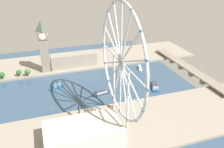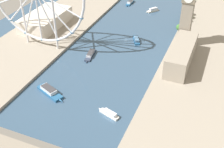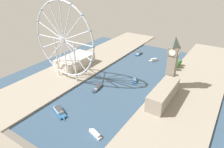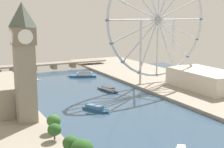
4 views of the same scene
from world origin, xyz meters
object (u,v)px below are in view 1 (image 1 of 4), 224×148
at_px(riverside_hall, 83,133).
at_px(tour_boat_2, 140,68).
at_px(river_bridge, 188,68).
at_px(tour_boat_3, 155,85).
at_px(tour_boat_4, 101,93).
at_px(parliament_block, 74,60).
at_px(tour_boat_1, 57,86).
at_px(clock_tower, 43,46).
at_px(ferris_wheel, 121,62).

distance_m(riverside_hall, tour_boat_2, 194.33).
distance_m(river_bridge, tour_boat_3, 80.81).
bearing_deg(tour_boat_4, parliament_block, 91.12).
bearing_deg(parliament_block, tour_boat_2, 68.41).
relative_size(parliament_block, riverside_hall, 1.01).
bearing_deg(tour_boat_1, parliament_block, -146.44).
height_order(clock_tower, tour_boat_2, clock_tower).
relative_size(riverside_hall, tour_boat_4, 2.36).
bearing_deg(tour_boat_2, tour_boat_4, -36.78).
distance_m(clock_tower, parliament_block, 55.50).
xyz_separation_m(river_bridge, tour_boat_1, (-13.56, -207.64, -4.37)).
xyz_separation_m(tour_boat_1, tour_boat_4, (37.55, 54.77, -0.00)).
height_order(tour_boat_3, tour_boat_4, tour_boat_3).
distance_m(clock_tower, tour_boat_3, 178.33).
bearing_deg(tour_boat_3, tour_boat_4, 108.72).
bearing_deg(clock_tower, river_bridge, 72.19).
distance_m(parliament_block, riverside_hall, 188.59).
height_order(clock_tower, river_bridge, clock_tower).
bearing_deg(tour_boat_2, river_bridge, 80.97).
bearing_deg(riverside_hall, tour_boat_4, 153.44).
height_order(tour_boat_2, tour_boat_3, tour_boat_3).
relative_size(parliament_block, tour_boat_1, 2.88).
relative_size(tour_boat_3, tour_boat_4, 1.15).
xyz_separation_m(ferris_wheel, tour_boat_3, (-56.24, 73.86, -67.21)).
bearing_deg(ferris_wheel, tour_boat_4, -176.46).
xyz_separation_m(clock_tower, tour_boat_4, (93.72, 64.24, -43.44)).
height_order(river_bridge, tour_boat_4, river_bridge).
height_order(riverside_hall, river_bridge, riverside_hall).
relative_size(tour_boat_1, tour_boat_4, 0.83).
xyz_separation_m(clock_tower, riverside_hall, (180.70, 20.77, -33.40)).
bearing_deg(river_bridge, tour_boat_2, -117.14).
bearing_deg(parliament_block, clock_tower, -82.13).
distance_m(tour_boat_1, tour_boat_3, 139.24).
height_order(ferris_wheel, riverside_hall, ferris_wheel).
bearing_deg(ferris_wheel, river_bridge, 119.88).
distance_m(ferris_wheel, river_bridge, 183.22).
bearing_deg(river_bridge, ferris_wheel, -60.12).
xyz_separation_m(riverside_hall, tour_boat_1, (-124.52, -11.30, -10.04)).
xyz_separation_m(parliament_block, tour_boat_3, (105.39, 96.57, -11.47)).
xyz_separation_m(parliament_block, tour_boat_2, (40.79, 103.09, -11.96)).
distance_m(clock_tower, river_bridge, 231.34).
distance_m(tour_boat_2, tour_boat_3, 64.92).
bearing_deg(tour_boat_1, ferris_wheel, 94.02).
xyz_separation_m(riverside_hall, river_bridge, (-110.97, 196.33, -5.67)).
relative_size(tour_boat_2, tour_boat_4, 0.72).
relative_size(clock_tower, river_bridge, 0.44).
height_order(parliament_block, river_bridge, parliament_block).
xyz_separation_m(ferris_wheel, river_bridge, (-85.63, 149.05, -63.43)).
bearing_deg(river_bridge, tour_boat_1, -93.74).
relative_size(river_bridge, tour_boat_4, 5.92).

